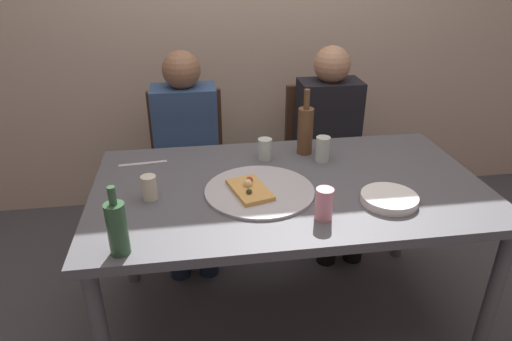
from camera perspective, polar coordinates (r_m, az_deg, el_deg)
The scene contains 17 objects.
ground_plane at distance 2.39m, azimuth 3.60°, elevation -17.87°, with size 8.00×8.00×0.00m, color #424247.
back_wall at distance 3.05m, azimuth -1.09°, elevation 19.50°, with size 6.00×0.10×2.60m, color #BCA893.
dining_table at distance 1.98m, azimuth 4.15°, elevation -3.54°, with size 1.66×0.93×0.76m.
pizza_tray at distance 1.87m, azimuth 0.45°, elevation -2.56°, with size 0.45×0.45×0.01m, color #ADADB2.
pizza_slice_last at distance 1.84m, azimuth -0.81°, elevation -2.34°, with size 0.18×0.25×0.05m.
wine_bottle at distance 1.53m, azimuth -17.06°, elevation -6.87°, with size 0.07×0.07×0.25m.
beer_bottle at distance 2.19m, azimuth 6.22°, elevation 5.16°, with size 0.07×0.07×0.32m.
tumbler_near at distance 2.14m, azimuth 1.12°, elevation 2.71°, with size 0.07×0.07×0.10m, color #B7C6BC.
tumbler_far at distance 2.14m, azimuth 8.39°, elevation 2.68°, with size 0.07×0.07×0.12m, color #B7C6BC.
wine_glass at distance 1.85m, azimuth -13.28°, elevation -2.10°, with size 0.06×0.06×0.10m, color beige.
soda_can at distance 1.69m, azimuth 8.56°, elevation -4.15°, with size 0.07×0.07×0.12m, color pink.
plate_stack at distance 1.87m, azimuth 16.40°, elevation -3.42°, with size 0.22×0.22×0.03m, color white.
table_knife at distance 2.17m, azimuth -14.02°, elevation 0.84°, with size 0.22×0.02×0.01m, color #B7B7BC.
chair_left at distance 2.78m, azimuth -8.56°, elevation 1.62°, with size 0.44×0.44×0.90m.
chair_right at distance 2.90m, azimuth 8.40°, elevation 2.66°, with size 0.44×0.44×0.90m.
guest_in_sweater at distance 2.59m, azimuth -8.70°, elevation 2.80°, with size 0.36×0.56×1.17m.
guest_in_beanie at distance 2.71m, azimuth 9.46°, elevation 3.85°, with size 0.36×0.56×1.17m.
Camera 1 is at (-0.39, -1.67, 1.67)m, focal length 31.81 mm.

